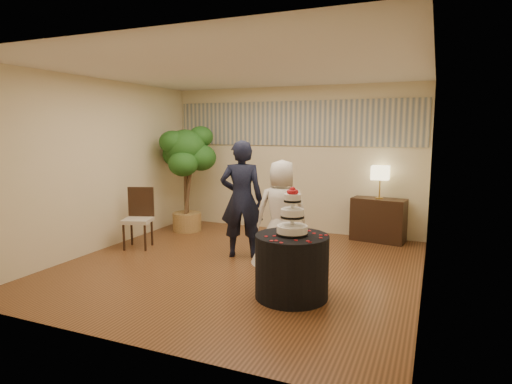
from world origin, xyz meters
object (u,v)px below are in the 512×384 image
at_px(groom, 242,199).
at_px(bride, 282,212).
at_px(console, 378,220).
at_px(side_chair, 138,219).
at_px(ficus_tree, 186,178).
at_px(table_lamp, 380,182).
at_px(wedding_cake, 292,211).
at_px(cake_table, 292,266).

xyz_separation_m(groom, bride, (0.68, -0.04, -0.14)).
relative_size(groom, console, 1.97).
xyz_separation_m(bride, console, (1.18, 1.85, -0.39)).
height_order(bride, side_chair, bride).
bearing_deg(groom, ficus_tree, -53.53).
bearing_deg(ficus_tree, groom, -33.76).
height_order(table_lamp, ficus_tree, ficus_tree).
bearing_deg(bride, ficus_tree, -45.55).
height_order(wedding_cake, ficus_tree, ficus_tree).
height_order(console, ficus_tree, ficus_tree).
bearing_deg(ficus_tree, wedding_cake, -39.34).
height_order(groom, side_chair, groom).
height_order(table_lamp, side_chair, table_lamp).
bearing_deg(side_chair, table_lamp, 10.53).
relative_size(bride, side_chair, 1.53).
bearing_deg(console, wedding_cake, -93.14).
distance_m(bride, side_chair, 2.51).
bearing_deg(side_chair, wedding_cake, -37.37).
relative_size(groom, bride, 1.18).
bearing_deg(bride, cake_table, 95.50).
bearing_deg(ficus_tree, bride, -26.45).
bearing_deg(bride, side_chair, -14.50).
bearing_deg(side_chair, cake_table, -37.37).
relative_size(wedding_cake, side_chair, 0.57).
bearing_deg(wedding_cake, side_chair, 161.25).
xyz_separation_m(groom, wedding_cake, (1.24, -1.28, 0.13)).
distance_m(groom, bride, 0.69).
bearing_deg(table_lamp, side_chair, -150.85).
height_order(console, side_chair, side_chair).
bearing_deg(bride, wedding_cake, 95.50).
bearing_deg(side_chair, bride, -14.03).
distance_m(table_lamp, ficus_tree, 3.64).
height_order(cake_table, side_chair, side_chair).
bearing_deg(bride, console, -141.66).
distance_m(groom, ficus_tree, 2.08).
height_order(bride, ficus_tree, ficus_tree).
xyz_separation_m(cake_table, ficus_tree, (-2.97, 2.43, 0.67)).
distance_m(groom, console, 2.64).
relative_size(console, side_chair, 0.92).
bearing_deg(cake_table, side_chair, 161.25).
bearing_deg(groom, wedding_cake, 114.39).
bearing_deg(ficus_tree, console, 10.34).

